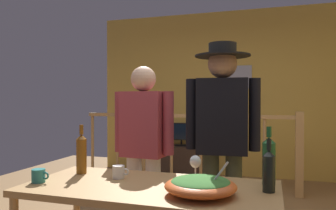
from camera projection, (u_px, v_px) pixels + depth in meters
The scene contains 15 objects.
back_wall at pixel (240, 93), 5.46m from camera, with size 4.86×0.10×2.74m, color gold.
framed_picture at pixel (237, 77), 5.41m from camera, with size 0.47×0.03×0.38m, color #9A9CAE.
stair_railing at pixel (217, 142), 4.58m from camera, with size 3.13×0.10×1.11m.
tv_console at pixel (181, 161), 5.42m from camera, with size 0.90×0.40×0.51m, color #38281E.
flat_screen_tv at pixel (181, 132), 5.39m from camera, with size 0.46×0.12×0.38m.
serving_table at pixel (150, 197), 2.01m from camera, with size 1.54×0.73×0.74m.
salad_bowl at pixel (201, 185), 1.81m from camera, with size 0.40×0.40×0.20m.
wine_glass at pixel (195, 163), 2.15m from camera, with size 0.08×0.08×0.16m.
wine_bottle_amber at pixel (81, 153), 2.33m from camera, with size 0.07×0.07×0.35m.
wine_bottle_dark at pixel (269, 170), 1.86m from camera, with size 0.07×0.07×0.30m.
wine_bottle_green at pixel (269, 160), 2.02m from camera, with size 0.08×0.08×0.36m.
mug_teal at pixel (39, 176), 2.08m from camera, with size 0.12×0.08×0.08m.
mug_white at pixel (119, 172), 2.19m from camera, with size 0.12×0.08×0.09m.
person_standing_left at pixel (143, 142), 2.81m from camera, with size 0.55×0.25×1.55m.
person_standing_right at pixel (222, 129), 2.60m from camera, with size 0.58×0.44×1.71m.
Camera 1 is at (0.51, -2.66, 1.27)m, focal length 35.15 mm.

